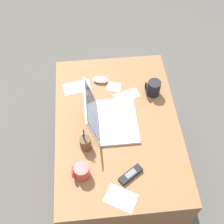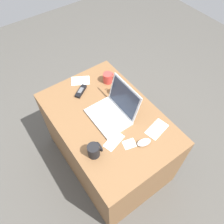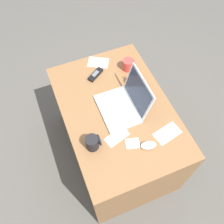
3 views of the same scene
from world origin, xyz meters
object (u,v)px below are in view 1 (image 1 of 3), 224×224
pen_holder (85,143)px  laptop (109,118)px  computer_mouse (100,80)px  coffee_mug_tall (153,88)px  cordless_phone (131,174)px  coffee_mug_white (81,171)px

pen_holder → laptop: bearing=-43.7°
computer_mouse → coffee_mug_tall: size_ratio=0.96×
laptop → coffee_mug_tall: laptop is taller
cordless_phone → computer_mouse: bearing=9.2°
coffee_mug_white → coffee_mug_tall: size_ratio=0.88×
computer_mouse → cordless_phone: size_ratio=0.72×
laptop → coffee_mug_white: (-0.32, 0.18, -0.01)m
laptop → computer_mouse: laptop is taller
laptop → cordless_phone: bearing=-166.7°
computer_mouse → coffee_mug_tall: (-0.13, -0.33, 0.04)m
laptop → computer_mouse: 0.34m
coffee_mug_white → coffee_mug_tall: bearing=-42.5°
coffee_mug_white → coffee_mug_tall: coffee_mug_tall is taller
laptop → coffee_mug_tall: 0.36m
coffee_mug_white → pen_holder: bearing=-10.0°
computer_mouse → coffee_mug_white: size_ratio=1.09×
pen_holder → coffee_mug_tall: bearing=-51.7°
computer_mouse → pen_holder: bearing=179.6°
coffee_mug_white → cordless_phone: (-0.03, -0.26, -0.03)m
coffee_mug_tall → pen_holder: 0.57m
laptop → computer_mouse: (0.33, 0.03, -0.03)m
computer_mouse → coffee_mug_white: bearing=-179.4°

